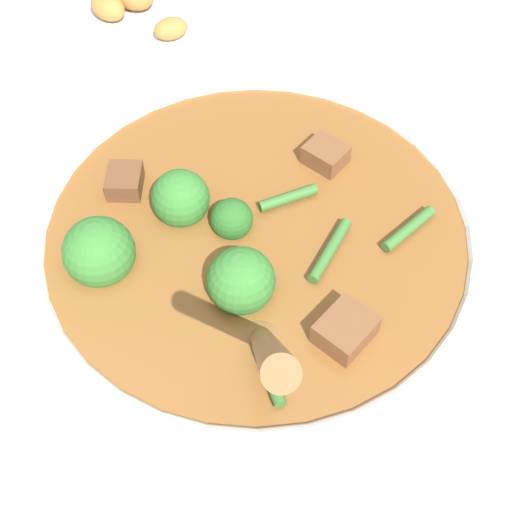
# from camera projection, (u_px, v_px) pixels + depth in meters

# --- Properties ---
(ground_plane) EXTENTS (4.00, 4.00, 0.00)m
(ground_plane) POSITION_uv_depth(u_px,v_px,m) (256.00, 305.00, 0.51)
(ground_plane) COLOR silver
(stew_bowl) EXTENTS (0.29, 0.33, 0.26)m
(stew_bowl) POSITION_uv_depth(u_px,v_px,m) (255.00, 262.00, 0.47)
(stew_bowl) COLOR white
(stew_bowl) RESTS_ON ground_plane
(food_plate) EXTENTS (0.19, 0.19, 0.04)m
(food_plate) POSITION_uv_depth(u_px,v_px,m) (134.00, 27.00, 0.69)
(food_plate) COLOR white
(food_plate) RESTS_ON ground_plane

